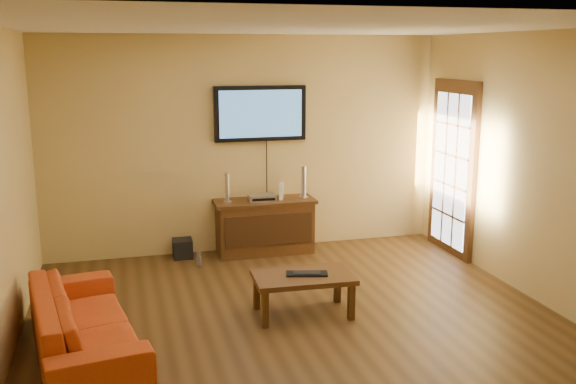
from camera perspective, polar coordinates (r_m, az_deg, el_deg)
name	(u,v)px	position (r m, az deg, el deg)	size (l,w,h in m)	color
ground_plane	(301,326)	(6.09, 1.16, -11.80)	(5.00, 5.00, 0.00)	#3B2610
room_walls	(284,137)	(6.21, -0.40, 4.92)	(5.00, 5.00, 5.00)	tan
french_door	(453,170)	(8.23, 14.42, 1.89)	(0.07, 1.02, 2.22)	#3B210D
media_console	(265,226)	(8.07, -2.07, -3.05)	(1.26, 0.48, 0.68)	#3B210D
television	(260,114)	(8.01, -2.47, 6.99)	(1.16, 0.08, 0.68)	black
coffee_table	(303,280)	(6.21, 1.35, -7.83)	(0.97, 0.61, 0.40)	#3B210D
sofa	(84,312)	(5.67, -17.71, -10.16)	(1.94, 0.57, 0.76)	#BD4115
speaker_left	(227,189)	(7.86, -5.43, 0.27)	(0.10, 0.10, 0.36)	silver
speaker_right	(304,183)	(8.08, 1.40, 0.79)	(0.11, 0.11, 0.40)	silver
av_receiver	(262,197)	(7.95, -2.33, -0.49)	(0.33, 0.24, 0.08)	silver
game_console	(281,191)	(8.01, -0.59, 0.09)	(0.04, 0.15, 0.20)	white
subwoofer	(183,248)	(8.04, -9.35, -4.97)	(0.24, 0.24, 0.24)	black
bottle	(199,259)	(7.70, -7.93, -5.95)	(0.06, 0.06, 0.19)	white
keyboard	(307,274)	(6.19, 1.69, -7.26)	(0.42, 0.24, 0.02)	black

